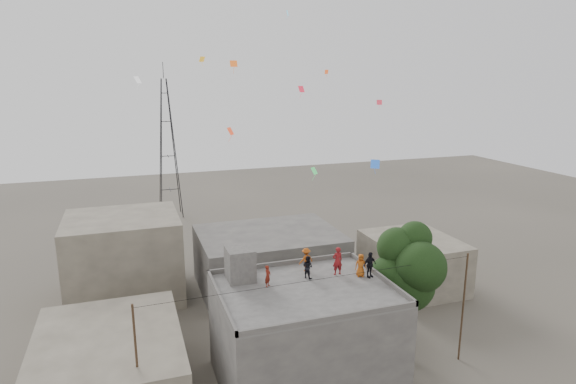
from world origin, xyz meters
name	(u,v)px	position (x,y,z in m)	size (l,w,h in m)	color
ground	(304,382)	(0.00, 0.00, 0.00)	(140.00, 140.00, 0.00)	#49443C
main_building	(304,337)	(0.00, 0.00, 3.05)	(10.00, 8.00, 6.10)	#484543
parapet	(305,287)	(0.00, 0.00, 6.25)	(10.00, 8.00, 0.30)	#484543
stair_head_box	(240,264)	(-3.20, 2.60, 7.10)	(1.60, 1.80, 2.00)	#484543
neighbor_west	(110,369)	(-11.00, 2.00, 2.00)	(8.00, 10.00, 4.00)	#5F574B
neighbor_north	(269,260)	(2.00, 14.00, 2.50)	(12.00, 9.00, 5.00)	#484543
neighbor_northwest	(124,257)	(-10.00, 16.00, 3.50)	(9.00, 8.00, 7.00)	#5F574B
neighbor_east	(412,262)	(14.00, 10.00, 2.20)	(7.00, 8.00, 4.40)	#5F574B
tree	(409,270)	(7.37, 0.60, 6.10)	(4.90, 4.60, 9.10)	black
utility_line	(320,334)	(0.50, -1.25, 3.83)	(20.12, 0.62, 7.40)	black
transmission_tower	(168,149)	(-4.00, 40.00, 9.07)	(2.97, 2.97, 20.01)	black
person_red_adult	(337,261)	(2.69, 1.40, 7.00)	(0.65, 0.43, 1.79)	maroon
person_orange_child	(361,265)	(3.93, 0.67, 6.82)	(0.71, 0.46, 1.45)	#A84D13
person_dark_child	(308,267)	(0.76, 1.51, 6.81)	(0.69, 0.54, 1.42)	black
person_dark_adult	(370,265)	(4.40, 0.38, 6.91)	(0.95, 0.39, 1.61)	black
person_orange_adult	(306,259)	(1.08, 2.61, 6.85)	(0.97, 0.56, 1.50)	#A44612
person_red_child	(268,276)	(-1.91, 1.10, 6.75)	(0.47, 0.31, 1.30)	maroon
kites	(278,98)	(0.71, 7.10, 16.71)	(16.97, 13.34, 10.74)	#F43E19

